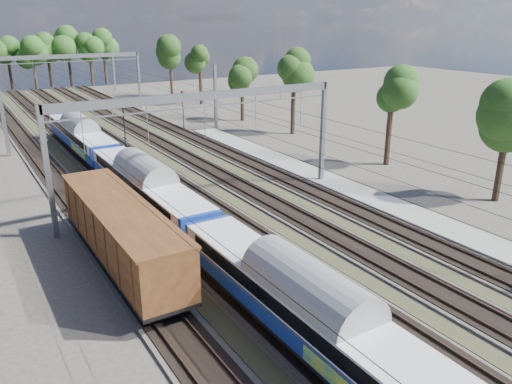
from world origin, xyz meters
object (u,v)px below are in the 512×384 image
freight_boxcar (121,231)px  signal_near (124,117)px  signal_far (183,105)px  emu_train (147,182)px  worker (126,145)px

freight_boxcar → signal_near: bearing=71.8°
freight_boxcar → signal_near: (9.44, 28.71, 1.15)m
signal_far → signal_near: bearing=-166.4°
signal_near → signal_far: bearing=41.4°
emu_train → freight_boxcar: 9.03m
emu_train → freight_boxcar: bearing=-119.9°
signal_near → freight_boxcar: bearing=-98.4°
signal_near → worker: bearing=-96.6°
emu_train → worker: emu_train is taller
freight_boxcar → worker: bearing=71.7°
emu_train → signal_near: 21.49m
emu_train → signal_far: size_ratio=11.98×
worker → signal_far: size_ratio=0.36×
freight_boxcar → worker: (8.80, 26.54, -1.47)m
signal_far → emu_train: bearing=-136.9°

